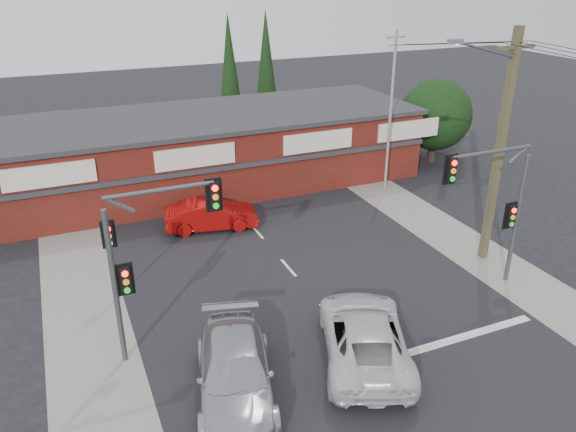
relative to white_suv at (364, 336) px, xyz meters
name	(u,v)px	position (x,y,z in m)	size (l,w,h in m)	color
ground	(350,339)	(0.04, 0.98, -0.81)	(120.00, 120.00, 0.00)	black
road_strip	(293,273)	(0.04, 5.98, -0.81)	(14.00, 70.00, 0.01)	black
verge_left	(86,319)	(-8.46, 5.98, -0.80)	(3.00, 70.00, 0.02)	gray
verge_right	(454,238)	(8.54, 5.98, -0.80)	(3.00, 70.00, 0.02)	gray
stop_line	(457,338)	(3.54, -0.52, -0.80)	(6.50, 0.35, 0.01)	silver
white_suv	(364,336)	(0.00, 0.00, 0.00)	(2.70, 5.86, 1.63)	silver
silver_suv	(235,372)	(-4.55, -0.05, 0.00)	(2.28, 5.62, 1.63)	#ABADB1
red_sedan	(211,215)	(-1.89, 11.74, -0.06)	(1.59, 4.55, 1.50)	#9A0B09
lane_dashes	(272,249)	(0.04, 8.46, -0.80)	(0.12, 52.57, 0.01)	silver
shop_building	(196,151)	(-0.95, 17.96, 1.32)	(27.30, 8.40, 4.22)	#4D140F
tree_cluster	(434,118)	(14.74, 16.42, 2.08)	(5.90, 5.10, 5.50)	#2D2116
conifer_near	(230,69)	(3.54, 24.98, 4.66)	(1.80, 1.80, 9.25)	#2D2116
conifer_far	(266,61)	(7.04, 26.98, 4.66)	(1.80, 1.80, 9.25)	#2D2116
traffic_mast_left	(145,250)	(-6.38, 2.98, 3.12)	(3.77, 0.27, 5.97)	#47494C
traffic_mast_right	(499,197)	(6.91, 1.98, 3.13)	(3.96, 0.27, 5.97)	#47494C
pedestal_signal	(110,244)	(-7.16, 6.98, 1.59)	(0.55, 0.27, 3.38)	#47494C
utility_pole	(498,142)	(8.41, 3.96, 4.58)	(4.38, 0.59, 10.00)	#4E4A2C
steel_pole	(391,110)	(9.04, 12.98, 3.89)	(1.20, 0.16, 9.00)	gray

